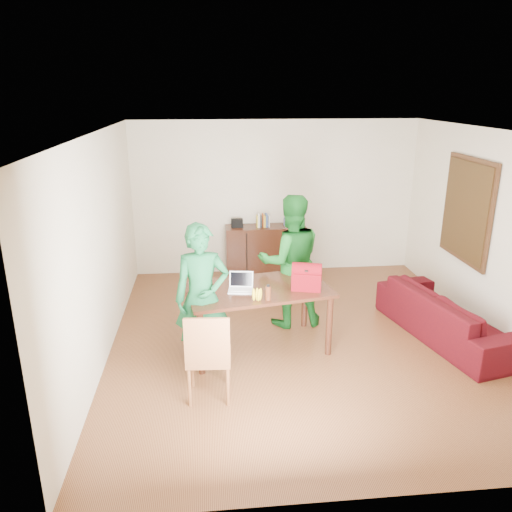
{
  "coord_description": "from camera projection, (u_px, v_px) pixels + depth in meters",
  "views": [
    {
      "loc": [
        -1.21,
        -5.87,
        3.17
      ],
      "look_at": [
        -0.61,
        0.05,
        1.18
      ],
      "focal_mm": 35.0,
      "sensor_mm": 36.0,
      "label": 1
    }
  ],
  "objects": [
    {
      "name": "red_bag",
      "position": [
        307.0,
        279.0,
        6.12
      ],
      "size": [
        0.4,
        0.29,
        0.26
      ],
      "primitive_type": "cube",
      "rotation": [
        0.0,
        0.0,
        -0.26
      ],
      "color": "maroon",
      "rests_on": "table"
    },
    {
      "name": "room",
      "position": [
        304.0,
        243.0,
        6.37
      ],
      "size": [
        5.2,
        5.7,
        2.9
      ],
      "color": "#452211",
      "rests_on": "ground"
    },
    {
      "name": "table",
      "position": [
        258.0,
        296.0,
        6.23
      ],
      "size": [
        1.92,
        1.3,
        0.83
      ],
      "rotation": [
        0.0,
        0.0,
        0.18
      ],
      "color": "black",
      "rests_on": "ground"
    },
    {
      "name": "bottle",
      "position": [
        268.0,
        292.0,
        5.82
      ],
      "size": [
        0.08,
        0.08,
        0.19
      ],
      "primitive_type": "cylinder",
      "rotation": [
        0.0,
        0.0,
        -0.3
      ],
      "color": "#532513",
      "rests_on": "table"
    },
    {
      "name": "sofa",
      "position": [
        448.0,
        315.0,
        6.65
      ],
      "size": [
        1.32,
        2.31,
        0.64
      ],
      "primitive_type": "imported",
      "rotation": [
        0.0,
        0.0,
        1.8
      ],
      "color": "#3A0712",
      "rests_on": "ground"
    },
    {
      "name": "laptop",
      "position": [
        240.0,
        288.0,
        6.08
      ],
      "size": [
        0.32,
        0.25,
        0.21
      ],
      "rotation": [
        0.0,
        0.0,
        -0.14
      ],
      "color": "white",
      "rests_on": "table"
    },
    {
      "name": "chair",
      "position": [
        209.0,
        372.0,
        5.33
      ],
      "size": [
        0.49,
        0.47,
        1.02
      ],
      "rotation": [
        0.0,
        0.0,
        -0.06
      ],
      "color": "brown",
      "rests_on": "ground"
    },
    {
      "name": "person_near",
      "position": [
        202.0,
        297.0,
        5.79
      ],
      "size": [
        0.68,
        0.48,
        1.76
      ],
      "primitive_type": "imported",
      "rotation": [
        0.0,
        0.0,
        0.1
      ],
      "color": "#13582E",
      "rests_on": "ground"
    },
    {
      "name": "person_far",
      "position": [
        290.0,
        261.0,
        6.85
      ],
      "size": [
        0.95,
        0.77,
        1.86
      ],
      "primitive_type": "imported",
      "rotation": [
        0.0,
        0.0,
        3.21
      ],
      "color": "#135719",
      "rests_on": "ground"
    },
    {
      "name": "bananas",
      "position": [
        257.0,
        298.0,
        5.82
      ],
      "size": [
        0.17,
        0.13,
        0.06
      ],
      "primitive_type": null,
      "rotation": [
        0.0,
        0.0,
        -0.25
      ],
      "color": "gold",
      "rests_on": "table"
    }
  ]
}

